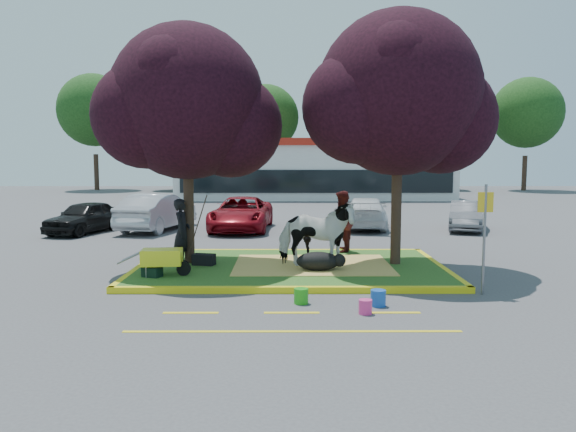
{
  "coord_description": "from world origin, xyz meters",
  "views": [
    {
      "loc": [
        -0.11,
        -15.03,
        3.07
      ],
      "look_at": [
        -0.06,
        0.5,
        1.44
      ],
      "focal_mm": 35.0,
      "sensor_mm": 36.0,
      "label": 1
    }
  ],
  "objects_px": {
    "car_black": "(85,217)",
    "calf": "(318,261)",
    "wheelbarrow": "(162,257)",
    "sign_post": "(485,227)",
    "bucket_blue": "(378,298)",
    "bucket_green": "(301,296)",
    "bucket_pink": "(365,307)",
    "cow": "(316,234)",
    "handler": "(182,232)",
    "car_silver": "(157,212)"
  },
  "relations": [
    {
      "from": "wheelbarrow",
      "to": "car_silver",
      "type": "xyz_separation_m",
      "value": [
        -2.38,
        9.88,
        0.17
      ]
    },
    {
      "from": "bucket_blue",
      "to": "car_black",
      "type": "bearing_deg",
      "value": 131.75
    },
    {
      "from": "wheelbarrow",
      "to": "car_silver",
      "type": "relative_size",
      "value": 0.38
    },
    {
      "from": "sign_post",
      "to": "bucket_pink",
      "type": "relative_size",
      "value": 8.64
    },
    {
      "from": "car_black",
      "to": "bucket_blue",
      "type": "bearing_deg",
      "value": -30.41
    },
    {
      "from": "handler",
      "to": "wheelbarrow",
      "type": "xyz_separation_m",
      "value": [
        -0.22,
        -1.51,
        -0.44
      ]
    },
    {
      "from": "cow",
      "to": "bucket_pink",
      "type": "bearing_deg",
      "value": -157.25
    },
    {
      "from": "calf",
      "to": "car_silver",
      "type": "distance_m",
      "value": 11.18
    },
    {
      "from": "bucket_pink",
      "to": "car_black",
      "type": "relative_size",
      "value": 0.07
    },
    {
      "from": "wheelbarrow",
      "to": "sign_post",
      "type": "xyz_separation_m",
      "value": [
        7.47,
        -1.32,
        0.92
      ]
    },
    {
      "from": "bucket_pink",
      "to": "car_black",
      "type": "height_order",
      "value": "car_black"
    },
    {
      "from": "handler",
      "to": "bucket_blue",
      "type": "xyz_separation_m",
      "value": [
        4.74,
        -3.82,
        -0.88
      ]
    },
    {
      "from": "car_black",
      "to": "calf",
      "type": "bearing_deg",
      "value": -25.02
    },
    {
      "from": "cow",
      "to": "sign_post",
      "type": "relative_size",
      "value": 0.85
    },
    {
      "from": "cow",
      "to": "car_silver",
      "type": "bearing_deg",
      "value": 46.83
    },
    {
      "from": "handler",
      "to": "wheelbarrow",
      "type": "bearing_deg",
      "value": 175.46
    },
    {
      "from": "bucket_blue",
      "to": "sign_post",
      "type": "bearing_deg",
      "value": 21.69
    },
    {
      "from": "handler",
      "to": "car_black",
      "type": "xyz_separation_m",
      "value": [
        -5.34,
        7.48,
        -0.4
      ]
    },
    {
      "from": "bucket_green",
      "to": "bucket_blue",
      "type": "bearing_deg",
      "value": -7.29
    },
    {
      "from": "wheelbarrow",
      "to": "car_silver",
      "type": "bearing_deg",
      "value": 99.2
    },
    {
      "from": "bucket_pink",
      "to": "car_black",
      "type": "xyz_separation_m",
      "value": [
        -9.74,
        11.88,
        0.51
      ]
    },
    {
      "from": "cow",
      "to": "car_black",
      "type": "distance_m",
      "value": 11.99
    },
    {
      "from": "wheelbarrow",
      "to": "bucket_green",
      "type": "height_order",
      "value": "wheelbarrow"
    },
    {
      "from": "sign_post",
      "to": "bucket_green",
      "type": "relative_size",
      "value": 7.62
    },
    {
      "from": "cow",
      "to": "sign_post",
      "type": "xyz_separation_m",
      "value": [
        3.62,
        -2.35,
        0.49
      ]
    },
    {
      "from": "sign_post",
      "to": "bucket_pink",
      "type": "xyz_separation_m",
      "value": [
        -2.85,
        -1.58,
        -1.38
      ]
    },
    {
      "from": "wheelbarrow",
      "to": "bucket_blue",
      "type": "xyz_separation_m",
      "value": [
        4.96,
        -2.32,
        -0.44
      ]
    },
    {
      "from": "bucket_green",
      "to": "bucket_pink",
      "type": "distance_m",
      "value": 1.47
    },
    {
      "from": "sign_post",
      "to": "bucket_blue",
      "type": "height_order",
      "value": "sign_post"
    },
    {
      "from": "car_silver",
      "to": "calf",
      "type": "bearing_deg",
      "value": 137.03
    },
    {
      "from": "calf",
      "to": "bucket_pink",
      "type": "distance_m",
      "value": 3.61
    },
    {
      "from": "bucket_green",
      "to": "bucket_pink",
      "type": "xyz_separation_m",
      "value": [
        1.24,
        -0.79,
        -0.02
      ]
    },
    {
      "from": "bucket_pink",
      "to": "bucket_blue",
      "type": "height_order",
      "value": "bucket_blue"
    },
    {
      "from": "bucket_pink",
      "to": "car_silver",
      "type": "xyz_separation_m",
      "value": [
        -7.0,
        12.78,
        0.63
      ]
    },
    {
      "from": "handler",
      "to": "car_black",
      "type": "distance_m",
      "value": 9.2
    },
    {
      "from": "sign_post",
      "to": "bucket_blue",
      "type": "relative_size",
      "value": 7.31
    },
    {
      "from": "calf",
      "to": "sign_post",
      "type": "xyz_separation_m",
      "value": [
        3.59,
        -1.94,
        1.13
      ]
    },
    {
      "from": "wheelbarrow",
      "to": "sign_post",
      "type": "bearing_deg",
      "value": -14.36
    },
    {
      "from": "sign_post",
      "to": "bucket_pink",
      "type": "height_order",
      "value": "sign_post"
    },
    {
      "from": "calf",
      "to": "car_black",
      "type": "relative_size",
      "value": 0.29
    },
    {
      "from": "cow",
      "to": "bucket_pink",
      "type": "relative_size",
      "value": 7.36
    },
    {
      "from": "calf",
      "to": "car_silver",
      "type": "relative_size",
      "value": 0.24
    },
    {
      "from": "calf",
      "to": "wheelbarrow",
      "type": "height_order",
      "value": "wheelbarrow"
    },
    {
      "from": "handler",
      "to": "bucket_pink",
      "type": "height_order",
      "value": "handler"
    },
    {
      "from": "cow",
      "to": "sign_post",
      "type": "distance_m",
      "value": 4.35
    },
    {
      "from": "wheelbarrow",
      "to": "bucket_pink",
      "type": "relative_size",
      "value": 6.15
    },
    {
      "from": "wheelbarrow",
      "to": "sign_post",
      "type": "distance_m",
      "value": 7.64
    },
    {
      "from": "cow",
      "to": "car_silver",
      "type": "distance_m",
      "value": 10.82
    },
    {
      "from": "sign_post",
      "to": "car_black",
      "type": "xyz_separation_m",
      "value": [
        -12.59,
        10.3,
        -0.87
      ]
    },
    {
      "from": "wheelbarrow",
      "to": "car_black",
      "type": "xyz_separation_m",
      "value": [
        -5.12,
        8.98,
        0.05
      ]
    }
  ]
}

